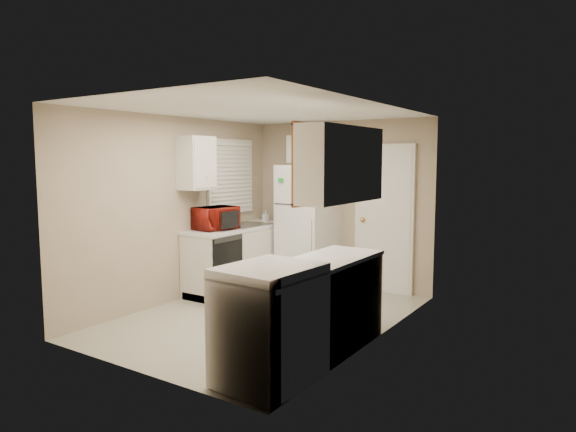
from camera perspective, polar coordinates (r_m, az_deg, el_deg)
The scene contains 19 objects.
floor at distance 6.18m, azimuth -2.59°, elevation -11.09°, with size 3.80×3.80×0.00m, color beige.
ceiling at distance 5.92m, azimuth -2.71°, elevation 11.66°, with size 3.80×3.80×0.00m, color white.
wall_left at distance 6.84m, azimuth -12.19°, elevation 0.73°, with size 3.80×3.80×0.00m, color tan.
wall_right at distance 5.24m, azimuth 9.86°, elevation -0.86°, with size 3.80×3.80×0.00m, color tan.
wall_back at distance 7.55m, azimuth 5.83°, elevation 1.34°, with size 2.80×2.80×0.00m, color tan.
wall_front at distance 4.54m, azimuth -16.83°, elevation -2.12°, with size 2.80×2.80×0.00m, color tan.
left_counter at distance 7.41m, azimuth -5.45°, elevation -4.60°, with size 0.60×1.80×0.90m, color silver.
dishwasher at distance 6.77m, azimuth -6.71°, elevation -5.31°, with size 0.03×0.58×0.72m, color black.
sink at distance 7.46m, azimuth -4.76°, elevation -1.33°, with size 0.54×0.74×0.16m, color gray.
microwave at distance 7.03m, azimuth -8.02°, elevation -0.28°, with size 0.31×0.56×0.37m, color maroon.
soap_bottle at distance 7.93m, azimuth -2.51°, elevation 0.15°, with size 0.07×0.08×0.17m, color white.
window_blinds at distance 7.56m, azimuth -6.37°, elevation 4.38°, with size 0.10×0.98×1.08m, color silver.
upper_cabinet_left at distance 6.87m, azimuth -10.11°, elevation 5.81°, with size 0.30×0.45×0.70m, color silver.
refrigerator at distance 7.50m, azimuth 2.27°, elevation -1.09°, with size 0.73×0.71×1.77m, color white.
cabinet_over_fridge at distance 7.58m, azimuth 2.67°, elevation 7.44°, with size 0.70×0.30×0.40m, color silver.
interior_door at distance 7.23m, azimuth 10.60°, elevation -0.37°, with size 0.86×0.06×2.08m, color white.
right_counter at distance 4.83m, azimuth 2.51°, elevation -10.49°, with size 0.60×2.00×0.90m, color silver.
stove at distance 4.31m, azimuth -2.08°, elevation -11.91°, with size 0.66×0.82×0.99m, color white.
upper_cabinet_right at distance 4.81m, azimuth 5.97°, elevation 5.73°, with size 0.30×1.20×0.70m, color silver.
Camera 1 is at (3.46, -4.78, 1.84)m, focal length 32.00 mm.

